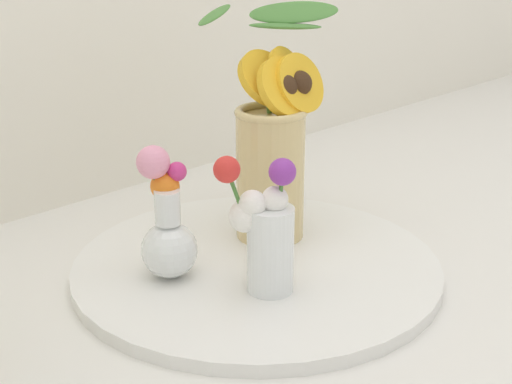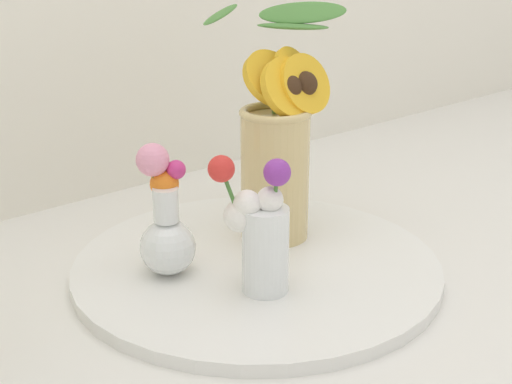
{
  "view_description": "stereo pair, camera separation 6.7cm",
  "coord_description": "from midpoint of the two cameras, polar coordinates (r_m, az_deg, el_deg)",
  "views": [
    {
      "loc": [
        -0.64,
        -0.55,
        0.45
      ],
      "look_at": [
        -0.0,
        0.08,
        0.12
      ],
      "focal_mm": 50.0,
      "sensor_mm": 36.0,
      "label": 1
    },
    {
      "loc": [
        -0.59,
        -0.59,
        0.45
      ],
      "look_at": [
        -0.0,
        0.08,
        0.12
      ],
      "focal_mm": 50.0,
      "sensor_mm": 36.0,
      "label": 2
    }
  ],
  "objects": [
    {
      "name": "vase_small_center",
      "position": [
        0.88,
        -1.45,
        -3.13
      ],
      "size": [
        0.09,
        0.08,
        0.18
      ],
      "color": "white",
      "rests_on": "serving_tray"
    },
    {
      "name": "vase_bulb_right",
      "position": [
        0.94,
        -9.16,
        -2.83
      ],
      "size": [
        0.07,
        0.08,
        0.18
      ],
      "color": "white",
      "rests_on": "serving_tray"
    },
    {
      "name": "mason_jar_sunflowers",
      "position": [
        1.03,
        -0.47,
        3.67
      ],
      "size": [
        0.23,
        0.16,
        0.34
      ],
      "color": "#D1B77A",
      "rests_on": "serving_tray"
    },
    {
      "name": "serving_tray",
      "position": [
        1.0,
        -1.93,
        -6.01
      ],
      "size": [
        0.51,
        0.51,
        0.02
      ],
      "color": "white",
      "rests_on": "ground_plane"
    },
    {
      "name": "ground_plane",
      "position": [
        0.95,
        1.57,
        -8.0
      ],
      "size": [
        6.0,
        6.0,
        0.0
      ],
      "primitive_type": "plane",
      "color": "silver"
    }
  ]
}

